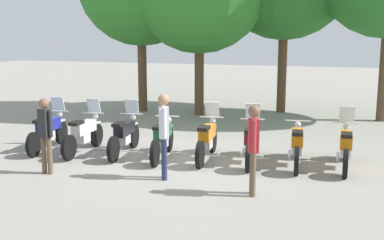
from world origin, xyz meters
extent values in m
plane|color=gray|center=(0.00, 0.00, 0.00)|extent=(80.00, 80.00, 0.00)
cylinder|color=black|center=(-3.93, 0.29, 0.32)|extent=(0.22, 0.65, 0.64)
cylinder|color=black|center=(-3.64, -1.23, 0.32)|extent=(0.22, 0.65, 0.64)
cube|color=silver|center=(-3.93, 0.29, 0.66)|extent=(0.19, 0.38, 0.04)
cube|color=navy|center=(-3.80, -0.42, 0.67)|extent=(0.43, 0.98, 0.30)
cube|color=silver|center=(-3.79, -0.47, 0.40)|extent=(0.29, 0.43, 0.24)
cube|color=black|center=(-3.72, -0.81, 0.86)|extent=(0.32, 0.48, 0.08)
cylinder|color=silver|center=(-3.92, 0.21, 0.64)|extent=(0.09, 0.23, 0.64)
cylinder|color=silver|center=(-3.90, 0.12, 0.97)|extent=(0.62, 0.15, 0.04)
sphere|color=silver|center=(-3.92, 0.25, 0.85)|extent=(0.19, 0.19, 0.16)
cylinder|color=silver|center=(-3.89, -0.79, 0.34)|extent=(0.20, 0.70, 0.07)
cube|color=silver|center=(-3.91, 0.18, 1.17)|extent=(0.38, 0.20, 0.39)
cylinder|color=black|center=(-2.80, 0.36, 0.32)|extent=(0.18, 0.65, 0.64)
cylinder|color=black|center=(-2.61, -1.17, 0.32)|extent=(0.18, 0.65, 0.64)
cube|color=silver|center=(-2.80, 0.36, 0.66)|extent=(0.16, 0.37, 0.04)
cube|color=silver|center=(-2.71, -0.36, 0.67)|extent=(0.37, 0.97, 0.30)
cube|color=silver|center=(-2.70, -0.41, 0.40)|extent=(0.27, 0.42, 0.24)
cube|color=black|center=(-2.66, -0.75, 0.86)|extent=(0.29, 0.47, 0.08)
cylinder|color=silver|center=(-2.79, 0.27, 0.64)|extent=(0.08, 0.23, 0.64)
cylinder|color=silver|center=(-2.78, 0.19, 0.97)|extent=(0.62, 0.11, 0.04)
sphere|color=silver|center=(-2.79, 0.31, 0.85)|extent=(0.18, 0.18, 0.16)
cylinder|color=silver|center=(-2.83, -0.72, 0.34)|extent=(0.16, 0.70, 0.07)
cube|color=silver|center=(-2.78, 0.24, 1.17)|extent=(0.37, 0.18, 0.39)
cylinder|color=black|center=(-1.75, 0.60, 0.32)|extent=(0.20, 0.65, 0.64)
cylinder|color=black|center=(-1.50, -0.93, 0.32)|extent=(0.20, 0.65, 0.64)
cube|color=silver|center=(-1.75, 0.60, 0.66)|extent=(0.18, 0.37, 0.04)
cube|color=black|center=(-1.63, -0.12, 0.67)|extent=(0.41, 0.98, 0.30)
cube|color=silver|center=(-1.62, -0.17, 0.40)|extent=(0.28, 0.43, 0.24)
cube|color=black|center=(-1.57, -0.51, 0.86)|extent=(0.31, 0.47, 0.08)
cylinder|color=silver|center=(-1.74, 0.51, 0.64)|extent=(0.09, 0.23, 0.64)
cylinder|color=silver|center=(-1.72, 0.42, 0.97)|extent=(0.62, 0.14, 0.04)
sphere|color=silver|center=(-1.74, 0.55, 0.85)|extent=(0.18, 0.18, 0.16)
cylinder|color=silver|center=(-1.73, -0.49, 0.34)|extent=(0.18, 0.70, 0.07)
cube|color=silver|center=(-1.73, 0.48, 1.17)|extent=(0.38, 0.19, 0.39)
cylinder|color=black|center=(-0.69, 0.60, 0.32)|extent=(0.22, 0.65, 0.64)
cylinder|color=black|center=(-0.39, -0.92, 0.32)|extent=(0.22, 0.65, 0.64)
cube|color=silver|center=(-0.69, 0.60, 0.66)|extent=(0.19, 0.38, 0.04)
cube|color=#1E6033|center=(-0.55, -0.11, 0.67)|extent=(0.44, 0.98, 0.30)
cube|color=silver|center=(-0.54, -0.16, 0.40)|extent=(0.29, 0.44, 0.24)
cube|color=black|center=(-0.47, -0.50, 0.86)|extent=(0.32, 0.48, 0.08)
cylinder|color=silver|center=(-0.68, 0.51, 0.64)|extent=(0.09, 0.23, 0.64)
cylinder|color=silver|center=(-0.66, 0.43, 0.97)|extent=(0.61, 0.16, 0.04)
sphere|color=silver|center=(-0.68, 0.55, 0.85)|extent=(0.19, 0.19, 0.16)
cylinder|color=silver|center=(-0.64, -0.48, 0.34)|extent=(0.21, 0.70, 0.07)
cylinder|color=black|center=(0.44, 0.89, 0.32)|extent=(0.18, 0.65, 0.64)
cylinder|color=black|center=(0.64, -0.65, 0.32)|extent=(0.18, 0.65, 0.64)
cube|color=silver|center=(0.44, 0.89, 0.66)|extent=(0.17, 0.37, 0.04)
cube|color=orange|center=(0.53, 0.17, 0.67)|extent=(0.38, 0.98, 0.30)
cube|color=silver|center=(0.54, 0.12, 0.40)|extent=(0.27, 0.42, 0.24)
cube|color=black|center=(0.59, -0.23, 0.86)|extent=(0.29, 0.47, 0.08)
cylinder|color=silver|center=(0.45, 0.80, 0.64)|extent=(0.08, 0.23, 0.64)
cylinder|color=silver|center=(0.46, 0.71, 0.97)|extent=(0.62, 0.12, 0.04)
sphere|color=silver|center=(0.45, 0.84, 0.85)|extent=(0.18, 0.18, 0.16)
cylinder|color=silver|center=(0.42, -0.20, 0.34)|extent=(0.16, 0.70, 0.07)
cube|color=silver|center=(0.46, 0.77, 1.17)|extent=(0.37, 0.18, 0.39)
cylinder|color=black|center=(1.48, 0.98, 0.32)|extent=(0.21, 0.65, 0.64)
cylinder|color=black|center=(1.76, -0.55, 0.32)|extent=(0.21, 0.65, 0.64)
cube|color=silver|center=(1.48, 0.98, 0.66)|extent=(0.18, 0.38, 0.04)
cube|color=maroon|center=(1.61, 0.26, 0.67)|extent=(0.42, 0.98, 0.30)
cube|color=silver|center=(1.62, 0.21, 0.40)|extent=(0.29, 0.43, 0.24)
cube|color=black|center=(1.69, -0.13, 0.86)|extent=(0.31, 0.48, 0.08)
cylinder|color=silver|center=(1.50, 0.89, 0.64)|extent=(0.09, 0.23, 0.64)
cylinder|color=silver|center=(1.52, 0.80, 0.97)|extent=(0.62, 0.15, 0.04)
sphere|color=silver|center=(1.49, 0.93, 0.85)|extent=(0.19, 0.19, 0.16)
cylinder|color=silver|center=(1.52, -0.11, 0.34)|extent=(0.19, 0.70, 0.07)
cube|color=silver|center=(1.51, 0.86, 1.17)|extent=(0.38, 0.19, 0.39)
cylinder|color=black|center=(2.60, 1.14, 0.32)|extent=(0.19, 0.65, 0.64)
cylinder|color=black|center=(2.81, -0.39, 0.32)|extent=(0.19, 0.65, 0.64)
cube|color=silver|center=(2.60, 1.14, 0.66)|extent=(0.17, 0.37, 0.04)
cube|color=orange|center=(2.70, 0.42, 0.67)|extent=(0.39, 0.98, 0.30)
cube|color=silver|center=(2.70, 0.37, 0.40)|extent=(0.27, 0.43, 0.24)
cube|color=black|center=(2.75, 0.03, 0.86)|extent=(0.30, 0.47, 0.08)
cylinder|color=silver|center=(2.61, 1.05, 0.64)|extent=(0.08, 0.23, 0.64)
cylinder|color=silver|center=(2.62, 0.96, 0.97)|extent=(0.62, 0.12, 0.04)
sphere|color=silver|center=(2.60, 1.09, 0.85)|extent=(0.18, 0.18, 0.16)
cylinder|color=silver|center=(2.59, 0.05, 0.34)|extent=(0.17, 0.70, 0.07)
cylinder|color=black|center=(3.75, 1.30, 0.32)|extent=(0.13, 0.64, 0.64)
cylinder|color=black|center=(3.83, -0.24, 0.32)|extent=(0.13, 0.64, 0.64)
cube|color=silver|center=(3.75, 1.30, 0.66)|extent=(0.14, 0.37, 0.04)
cube|color=orange|center=(3.78, 0.58, 0.67)|extent=(0.31, 0.96, 0.30)
cube|color=silver|center=(3.79, 0.53, 0.40)|extent=(0.24, 0.41, 0.24)
cube|color=black|center=(3.81, 0.18, 0.86)|extent=(0.26, 0.45, 0.08)
cylinder|color=silver|center=(3.75, 1.21, 0.64)|extent=(0.06, 0.23, 0.64)
cylinder|color=silver|center=(3.76, 1.12, 0.97)|extent=(0.62, 0.07, 0.04)
sphere|color=silver|center=(3.75, 1.25, 0.85)|extent=(0.17, 0.17, 0.16)
cylinder|color=silver|center=(3.64, 0.22, 0.34)|extent=(0.11, 0.70, 0.07)
cube|color=silver|center=(3.75, 1.18, 1.17)|extent=(0.37, 0.15, 0.39)
cylinder|color=brown|center=(2.20, -1.96, 0.43)|extent=(0.14, 0.14, 0.85)
cylinder|color=brown|center=(2.25, -2.12, 0.43)|extent=(0.14, 0.14, 0.85)
cube|color=#B22D33|center=(2.22, -2.04, 1.17)|extent=(0.26, 0.27, 0.64)
cylinder|color=#B22D33|center=(2.17, -1.89, 1.19)|extent=(0.10, 0.10, 0.61)
cylinder|color=#B22D33|center=(2.27, -2.20, 1.19)|extent=(0.10, 0.10, 0.61)
sphere|color=brown|center=(2.22, -2.04, 1.63)|extent=(0.29, 0.29, 0.23)
cylinder|color=brown|center=(-2.30, -2.30, 0.41)|extent=(0.12, 0.12, 0.82)
cylinder|color=brown|center=(-2.47, -2.28, 0.41)|extent=(0.12, 0.12, 0.82)
cube|color=#262628|center=(-2.38, -2.29, 1.13)|extent=(0.24, 0.22, 0.62)
cylinder|color=#262628|center=(-2.22, -2.30, 1.14)|extent=(0.09, 0.09, 0.58)
cylinder|color=#262628|center=(-2.54, -2.28, 1.14)|extent=(0.09, 0.09, 0.58)
sphere|color=brown|center=(-2.38, -2.29, 1.58)|extent=(0.24, 0.24, 0.22)
cylinder|color=#232D4C|center=(0.26, -1.78, 0.45)|extent=(0.15, 0.15, 0.89)
cylinder|color=#232D4C|center=(0.17, -1.63, 0.45)|extent=(0.15, 0.15, 0.89)
cube|color=silver|center=(0.21, -1.71, 1.23)|extent=(0.28, 0.29, 0.67)
cylinder|color=silver|center=(0.29, -1.85, 1.24)|extent=(0.11, 0.11, 0.63)
cylinder|color=silver|center=(0.14, -1.57, 1.24)|extent=(0.11, 0.11, 0.63)
sphere|color=#A87A5B|center=(0.21, -1.71, 1.71)|extent=(0.33, 0.33, 0.24)
cylinder|color=brown|center=(-4.47, 6.46, 1.71)|extent=(0.36, 0.36, 3.41)
cylinder|color=brown|center=(-1.98, 6.43, 1.59)|extent=(0.36, 0.36, 3.17)
cylinder|color=brown|center=(0.91, 8.26, 1.86)|extent=(0.36, 0.36, 3.72)
cylinder|color=brown|center=(4.70, 7.51, 1.87)|extent=(0.36, 0.36, 3.74)
camera|label=1|loc=(4.16, -10.32, 2.98)|focal=42.81mm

